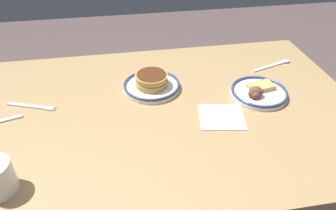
{
  "coord_description": "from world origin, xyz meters",
  "views": [
    {
      "loc": [
        0.15,
        0.88,
        1.43
      ],
      "look_at": [
        0.0,
        0.02,
        0.78
      ],
      "focal_mm": 33.82,
      "sensor_mm": 36.0,
      "label": 1
    }
  ],
  "objects_px": {
    "plate_near_main": "(258,92)",
    "plate_center_pancakes": "(152,84)",
    "paper_napkin": "(222,117)",
    "fork_near": "(31,106)",
    "tea_spoon": "(276,64)"
  },
  "relations": [
    {
      "from": "plate_near_main",
      "to": "tea_spoon",
      "type": "relative_size",
      "value": 1.07
    },
    {
      "from": "plate_near_main",
      "to": "paper_napkin",
      "type": "bearing_deg",
      "value": 30.55
    },
    {
      "from": "plate_center_pancakes",
      "to": "paper_napkin",
      "type": "bearing_deg",
      "value": 134.12
    },
    {
      "from": "plate_center_pancakes",
      "to": "tea_spoon",
      "type": "relative_size",
      "value": 1.12
    },
    {
      "from": "plate_center_pancakes",
      "to": "fork_near",
      "type": "relative_size",
      "value": 1.23
    },
    {
      "from": "plate_near_main",
      "to": "paper_napkin",
      "type": "relative_size",
      "value": 1.4
    },
    {
      "from": "plate_near_main",
      "to": "fork_near",
      "type": "bearing_deg",
      "value": -4.84
    },
    {
      "from": "paper_napkin",
      "to": "tea_spoon",
      "type": "height_order",
      "value": "tea_spoon"
    },
    {
      "from": "plate_near_main",
      "to": "plate_center_pancakes",
      "type": "distance_m",
      "value": 0.4
    },
    {
      "from": "plate_near_main",
      "to": "paper_napkin",
      "type": "xyz_separation_m",
      "value": [
        0.17,
        0.1,
        -0.01
      ]
    },
    {
      "from": "plate_center_pancakes",
      "to": "fork_near",
      "type": "bearing_deg",
      "value": 6.03
    },
    {
      "from": "plate_near_main",
      "to": "plate_center_pancakes",
      "type": "bearing_deg",
      "value": -16.77
    },
    {
      "from": "plate_near_main",
      "to": "fork_near",
      "type": "relative_size",
      "value": 1.18
    },
    {
      "from": "plate_near_main",
      "to": "tea_spoon",
      "type": "bearing_deg",
      "value": -129.55
    },
    {
      "from": "fork_near",
      "to": "tea_spoon",
      "type": "height_order",
      "value": "tea_spoon"
    }
  ]
}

